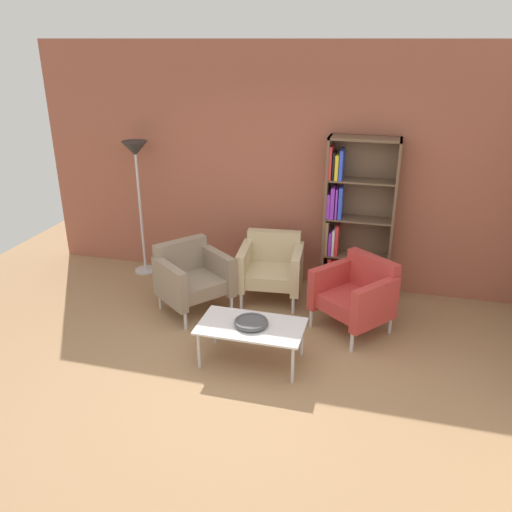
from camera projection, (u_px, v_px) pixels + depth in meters
name	position (u px, v px, depth m)	size (l,w,h in m)	color
ground_plane	(228.00, 388.00, 4.68)	(8.32, 8.32, 0.00)	#9E7751
brick_back_panel	(288.00, 168.00, 6.32)	(6.40, 0.12, 2.90)	#9E5642
bookshelf_tall	(351.00, 220.00, 6.13)	(0.80, 0.30, 1.90)	brown
coffee_table_low	(251.00, 328.00, 4.93)	(1.00, 0.56, 0.40)	silver
decorative_bowl	(251.00, 322.00, 4.91)	(0.32, 0.32, 0.05)	#4C4C51
armchair_spare_guest	(271.00, 266.00, 6.15)	(0.78, 0.72, 0.78)	#C6B289
armchair_by_bookshelf	(356.00, 293.00, 5.50)	(0.95, 0.94, 0.78)	#B73833
armchair_corner_red	(191.00, 276.00, 5.90)	(0.94, 0.95, 0.78)	gray
floor_lamp_torchiere	(136.00, 165.00, 6.48)	(0.32, 0.32, 1.74)	silver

